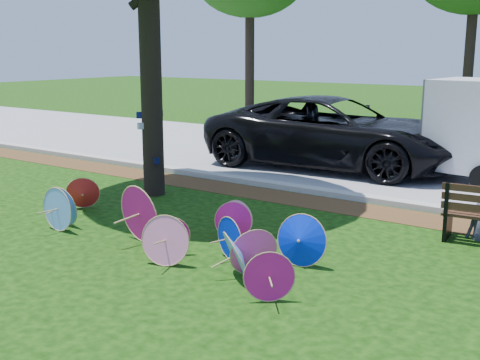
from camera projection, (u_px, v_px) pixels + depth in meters
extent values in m
plane|color=black|center=(135.00, 259.00, 8.83)|extent=(90.00, 90.00, 0.00)
cube|color=#472D16|center=(289.00, 198.00, 12.44)|extent=(90.00, 1.00, 0.01)
cube|color=#B7B5AD|center=(305.00, 189.00, 13.00)|extent=(90.00, 0.30, 0.12)
cube|color=gray|center=(379.00, 163.00, 16.34)|extent=(90.00, 8.00, 0.01)
cylinder|color=black|center=(151.00, 69.00, 12.25)|extent=(0.44, 0.44, 5.26)
cone|color=#D9157F|center=(269.00, 276.00, 7.33)|extent=(0.57, 0.48, 0.65)
cone|color=#0024D7|center=(232.00, 238.00, 8.77)|extent=(0.65, 0.34, 0.66)
cone|color=#69A1F5|center=(60.00, 209.00, 10.18)|extent=(0.77, 0.16, 0.76)
cone|color=#D9157F|center=(233.00, 221.00, 9.65)|extent=(0.66, 0.40, 0.64)
cone|color=#D9157F|center=(142.00, 213.00, 9.55)|extent=(0.97, 0.39, 0.96)
cone|color=#F24298|center=(255.00, 253.00, 8.08)|extent=(0.58, 0.70, 0.70)
cone|color=#69A1F5|center=(65.00, 206.00, 10.48)|extent=(0.71, 0.21, 0.72)
cone|color=#69A1F5|center=(239.00, 253.00, 8.04)|extent=(0.78, 0.74, 0.69)
cone|color=pink|center=(239.00, 217.00, 9.89)|extent=(0.50, 0.70, 0.61)
cone|color=red|center=(83.00, 193.00, 11.54)|extent=(0.63, 0.63, 0.65)
cone|color=pink|center=(167.00, 239.00, 8.57)|extent=(0.78, 0.44, 0.75)
cone|color=#D9157F|center=(170.00, 235.00, 8.98)|extent=(0.50, 0.50, 0.60)
cone|color=#0024D7|center=(300.00, 241.00, 8.46)|extent=(0.78, 0.30, 0.77)
imported|color=black|center=(333.00, 133.00, 15.54)|extent=(6.79, 3.52, 1.83)
cylinder|color=black|center=(250.00, 63.00, 23.52)|extent=(0.36, 0.36, 5.00)
cylinder|color=black|center=(469.00, 64.00, 21.54)|extent=(0.36, 0.36, 5.00)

